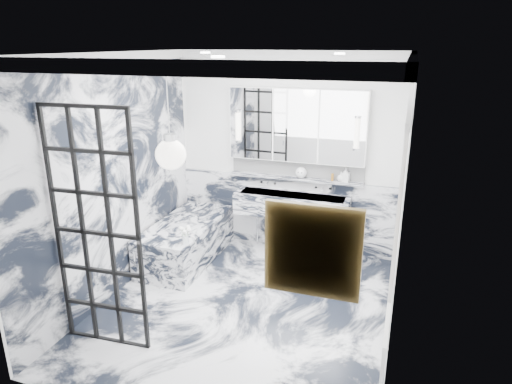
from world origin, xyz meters
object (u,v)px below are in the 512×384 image
(crittall_door, at_px, (97,233))
(mirror_cabinet, at_px, (297,126))
(trough_sink, at_px, (292,205))
(bathtub, at_px, (187,241))

(crittall_door, relative_size, mirror_cabinet, 1.25)
(crittall_door, height_order, trough_sink, crittall_door)
(mirror_cabinet, xyz_separation_m, bathtub, (-1.32, -0.83, -1.54))
(crittall_door, distance_m, mirror_cabinet, 3.09)
(trough_sink, xyz_separation_m, mirror_cabinet, (-0.00, 0.17, 1.09))
(mirror_cabinet, height_order, bathtub, mirror_cabinet)
(trough_sink, bearing_deg, crittall_door, -115.84)
(trough_sink, distance_m, bathtub, 1.55)
(trough_sink, relative_size, mirror_cabinet, 0.84)
(crittall_door, xyz_separation_m, bathtub, (-0.07, 1.92, -0.91))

